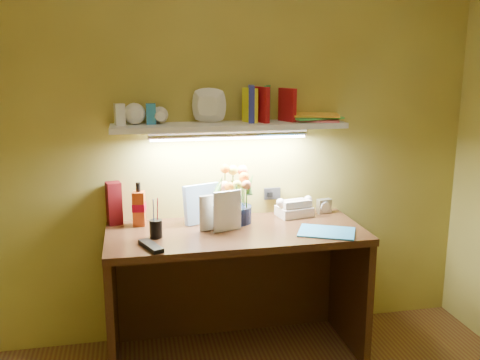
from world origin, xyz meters
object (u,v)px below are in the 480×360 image
flower_bouquet (235,194)px  desk_clock (324,206)px  desk (236,294)px  whisky_bottle (139,204)px  telephone (294,207)px

flower_bouquet → desk_clock: bearing=7.8°
flower_bouquet → desk_clock: (0.57, 0.08, -0.12)m
desk → desk_clock: size_ratio=16.39×
flower_bouquet → whisky_bottle: flower_bouquet is taller
flower_bouquet → telephone: size_ratio=1.72×
desk_clock → whisky_bottle: bearing=171.1°
desk → telephone: bearing=26.3°
flower_bouquet → telephone: 0.39m
desk → flower_bouquet: size_ratio=4.21×
desk → telephone: (0.39, 0.19, 0.43)m
whisky_bottle → flower_bouquet: bearing=-5.3°
flower_bouquet → telephone: (0.37, 0.05, -0.11)m
telephone → desk_clock: 0.20m
desk → whisky_bottle: whisky_bottle is taller
flower_bouquet → telephone: flower_bouquet is taller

